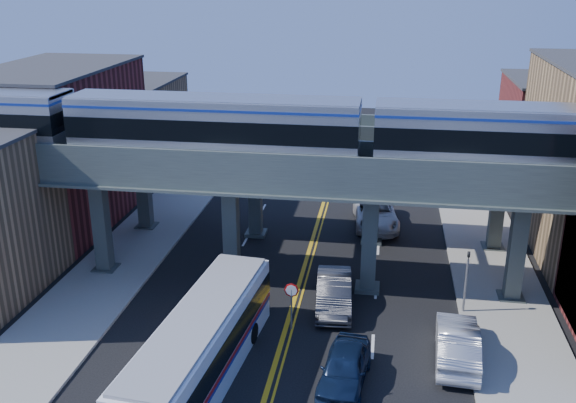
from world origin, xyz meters
The scene contains 17 objects.
ground centered at (0.00, 0.00, 0.00)m, with size 120.00×120.00×0.00m, color black.
sidewalk_west centered at (-11.50, 10.00, 0.08)m, with size 5.00×70.00×0.16m, color gray.
sidewalk_east centered at (11.50, 10.00, 0.08)m, with size 5.00×70.00×0.16m, color gray.
building_west_b centered at (-18.50, 16.00, 5.50)m, with size 8.00×14.00×11.00m, color maroon.
building_west_c centered at (-18.50, 29.00, 4.00)m, with size 8.00×10.00×8.00m, color #9B7850.
building_east_c centered at (18.50, 29.00, 4.50)m, with size 8.00×10.00×9.00m, color maroon.
elevated_viaduct_near centered at (0.00, 8.00, 6.47)m, with size 52.00×3.60×7.40m.
elevated_viaduct_far centered at (0.00, 15.00, 6.47)m, with size 52.00×3.60×7.40m.
transit_train centered at (-4.78, 8.00, 9.36)m, with size 49.52×3.11×3.62m.
stop_sign centered at (0.30, 3.00, 1.76)m, with size 0.76×0.09×2.63m.
traffic_signal centered at (9.20, 6.00, 2.30)m, with size 0.15×0.18×4.10m.
transit_bus centered at (-3.02, -1.94, 1.67)m, with size 3.96×12.84×3.25m.
car_lane_a centered at (3.32, -1.21, 0.83)m, with size 1.96×4.88×1.66m, color #0E1B35.
car_lane_b centered at (2.25, 5.64, 0.88)m, with size 1.87×5.35×1.76m, color #313134.
car_lane_c centered at (4.19, 17.99, 0.90)m, with size 2.97×6.45×1.79m, color silver.
car_lane_d centered at (3.67, 25.96, 0.83)m, with size 2.33×5.74×1.67m, color #B2B2B7.
car_parked_curb centered at (8.44, 1.48, 0.91)m, with size 1.93×5.53×1.82m, color #A5A6AA.
Camera 1 is at (4.55, -25.52, 17.48)m, focal length 40.00 mm.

